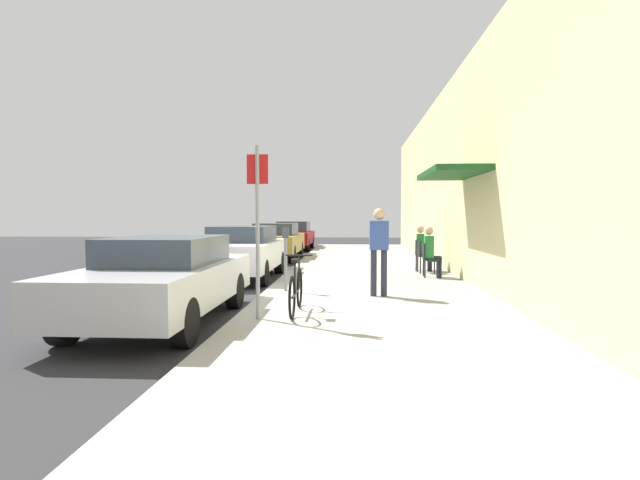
{
  "coord_description": "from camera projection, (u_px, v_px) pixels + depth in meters",
  "views": [
    {
      "loc": [
        1.81,
        -9.53,
        1.66
      ],
      "look_at": [
        0.81,
        6.24,
        0.92
      ],
      "focal_mm": 28.03,
      "sensor_mm": 36.0,
      "label": 1
    }
  ],
  "objects": [
    {
      "name": "parked_car_1",
      "position": [
        242.0,
        251.0,
        13.29
      ],
      "size": [
        1.8,
        4.4,
        1.4
      ],
      "color": "silver",
      "rests_on": "ground_plane"
    },
    {
      "name": "parking_meter",
      "position": [
        286.0,
        254.0,
        10.29
      ],
      "size": [
        0.12,
        0.1,
        1.32
      ],
      "color": "slate",
      "rests_on": "sidewalk_slab"
    },
    {
      "name": "seated_patron_0",
      "position": [
        431.0,
        250.0,
        12.65
      ],
      "size": [
        0.44,
        0.37,
        1.29
      ],
      "color": "#232838",
      "rests_on": "sidewalk_slab"
    },
    {
      "name": "cafe_chair_1",
      "position": [
        423.0,
        254.0,
        13.65
      ],
      "size": [
        0.46,
        0.46,
        0.87
      ],
      "color": "black",
      "rests_on": "sidewalk_slab"
    },
    {
      "name": "seated_patron_2",
      "position": [
        422.0,
        246.0,
        14.22
      ],
      "size": [
        0.46,
        0.4,
        1.29
      ],
      "color": "#232838",
      "rests_on": "sidewalk_slab"
    },
    {
      "name": "street_sign",
      "position": [
        258.0,
        218.0,
        7.47
      ],
      "size": [
        0.32,
        0.06,
        2.6
      ],
      "color": "gray",
      "rests_on": "sidewalk_slab"
    },
    {
      "name": "cafe_chair_0",
      "position": [
        429.0,
        257.0,
        12.67
      ],
      "size": [
        0.46,
        0.46,
        0.87
      ],
      "color": "black",
      "rests_on": "sidewalk_slab"
    },
    {
      "name": "parked_car_3",
      "position": [
        294.0,
        235.0,
        25.03
      ],
      "size": [
        1.8,
        4.4,
        1.41
      ],
      "color": "maroon",
      "rests_on": "ground_plane"
    },
    {
      "name": "sidewalk_slab",
      "position": [
        371.0,
        286.0,
        11.55
      ],
      "size": [
        4.5,
        32.0,
        0.12
      ],
      "primitive_type": "cube",
      "color": "#9E9B93",
      "rests_on": "ground_plane"
    },
    {
      "name": "parked_car_2",
      "position": [
        276.0,
        241.0,
        19.17
      ],
      "size": [
        1.8,
        4.4,
        1.4
      ],
      "color": "#A58433",
      "rests_on": "ground_plane"
    },
    {
      "name": "pedestrian_standing",
      "position": [
        379.0,
        245.0,
        9.61
      ],
      "size": [
        0.36,
        0.22,
        1.7
      ],
      "color": "#232838",
      "rests_on": "sidewalk_slab"
    },
    {
      "name": "ground_plane",
      "position": [
        258.0,
        302.0,
        9.7
      ],
      "size": [
        60.0,
        60.0,
        0.0
      ],
      "primitive_type": "plane",
      "color": "#2D2D30"
    },
    {
      "name": "building_facade",
      "position": [
        478.0,
        170.0,
        11.27
      ],
      "size": [
        1.4,
        32.0,
        5.42
      ],
      "color": "beige",
      "rests_on": "ground_plane"
    },
    {
      "name": "bicycle_0",
      "position": [
        296.0,
        291.0,
        7.96
      ],
      "size": [
        0.46,
        1.71,
        0.9
      ],
      "color": "black",
      "rests_on": "sidewalk_slab"
    },
    {
      "name": "cafe_chair_2",
      "position": [
        420.0,
        253.0,
        14.24
      ],
      "size": [
        0.49,
        0.49,
        0.87
      ],
      "color": "black",
      "rests_on": "sidewalk_slab"
    },
    {
      "name": "parked_car_0",
      "position": [
        164.0,
        278.0,
        7.75
      ],
      "size": [
        1.8,
        4.4,
        1.34
      ],
      "color": "#B7B7BC",
      "rests_on": "ground_plane"
    }
  ]
}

